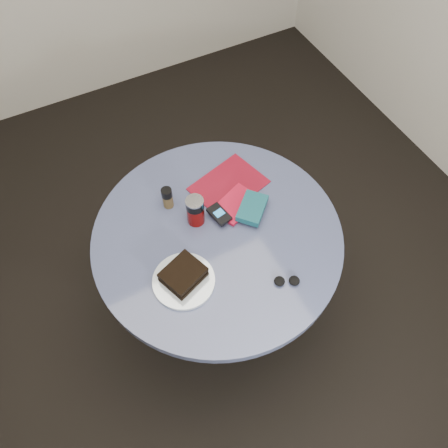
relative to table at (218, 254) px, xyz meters
name	(u,v)px	position (x,y,z in m)	size (l,w,h in m)	color
ground	(219,307)	(0.00, 0.00, -0.59)	(4.00, 4.00, 0.00)	black
table	(218,254)	(0.00, 0.00, 0.00)	(1.00, 1.00, 0.75)	black
plate	(184,281)	(-0.21, -0.13, 0.17)	(0.23, 0.23, 0.01)	white
sandwich	(183,274)	(-0.20, -0.12, 0.20)	(0.18, 0.17, 0.05)	black
soda_can	(195,211)	(-0.05, 0.10, 0.23)	(0.08, 0.08, 0.13)	#6A0705
pepper_grinder	(167,198)	(-0.12, 0.22, 0.22)	(0.05, 0.05, 0.10)	#503F22
magazine	(229,185)	(0.15, 0.19, 0.17)	(0.29, 0.22, 0.01)	maroon
red_book	(236,204)	(0.13, 0.09, 0.18)	(0.18, 0.12, 0.01)	#B20E2A
novel	(252,208)	(0.17, 0.02, 0.20)	(0.15, 0.10, 0.03)	#124C57
mp3_player	(219,214)	(0.04, 0.06, 0.19)	(0.08, 0.11, 0.02)	black
headphones	(287,281)	(0.13, -0.31, 0.17)	(0.10, 0.08, 0.02)	black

